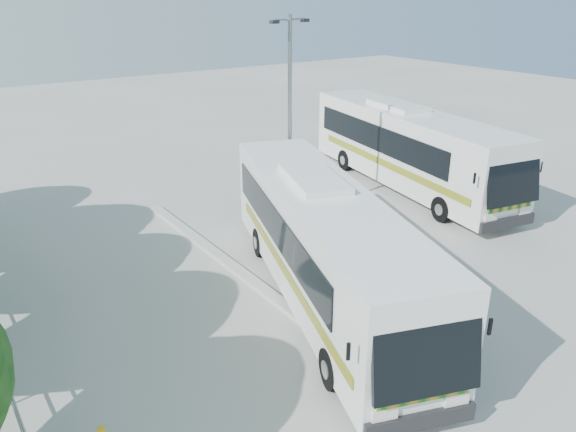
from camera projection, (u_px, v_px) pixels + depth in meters
ground at (340, 285)px, 18.40m from camera, size 100.00×100.00×0.00m
kerb_divider at (249, 279)px, 18.67m from camera, size 0.40×16.00×0.15m
coach_main at (324, 243)px, 16.88m from camera, size 6.52×12.86×3.54m
coach_adjacent at (409, 147)px, 26.77m from camera, size 4.99×13.64×3.71m
lamppost at (290, 112)px, 22.15m from camera, size 1.99×0.57×8.18m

